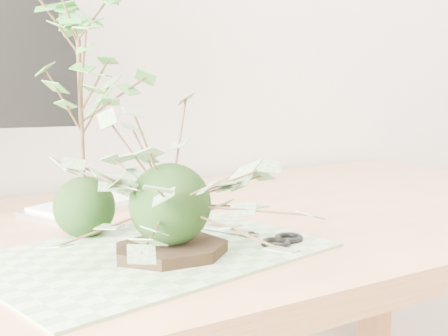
{
  "coord_description": "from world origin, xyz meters",
  "views": [
    {
      "loc": [
        -0.46,
        0.39,
        0.98
      ],
      "look_at": [
        0.0,
        1.14,
        0.84
      ],
      "focal_mm": 50.0,
      "sensor_mm": 36.0,
      "label": 1
    }
  ],
  "objects_px": {
    "desk": "(177,280)",
    "keyboard": "(122,198)",
    "ivy_kokedama": "(169,166)",
    "maple_kokedama": "(79,55)"
  },
  "relations": [
    {
      "from": "ivy_kokedama",
      "to": "keyboard",
      "type": "distance_m",
      "value": 0.38
    },
    {
      "from": "keyboard",
      "to": "desk",
      "type": "bearing_deg",
      "value": -110.64
    },
    {
      "from": "maple_kokedama",
      "to": "ivy_kokedama",
      "type": "bearing_deg",
      "value": -69.84
    },
    {
      "from": "ivy_kokedama",
      "to": "keyboard",
      "type": "xyz_separation_m",
      "value": [
        0.08,
        0.35,
        -0.11
      ]
    },
    {
      "from": "desk",
      "to": "maple_kokedama",
      "type": "xyz_separation_m",
      "value": [
        -0.14,
        0.01,
        0.35
      ]
    },
    {
      "from": "ivy_kokedama",
      "to": "keyboard",
      "type": "height_order",
      "value": "ivy_kokedama"
    },
    {
      "from": "desk",
      "to": "keyboard",
      "type": "bearing_deg",
      "value": 91.04
    },
    {
      "from": "maple_kokedama",
      "to": "keyboard",
      "type": "relative_size",
      "value": 0.94
    },
    {
      "from": "desk",
      "to": "keyboard",
      "type": "xyz_separation_m",
      "value": [
        -0.0,
        0.21,
        0.09
      ]
    },
    {
      "from": "keyboard",
      "to": "ivy_kokedama",
      "type": "bearing_deg",
      "value": -124.51
    }
  ]
}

